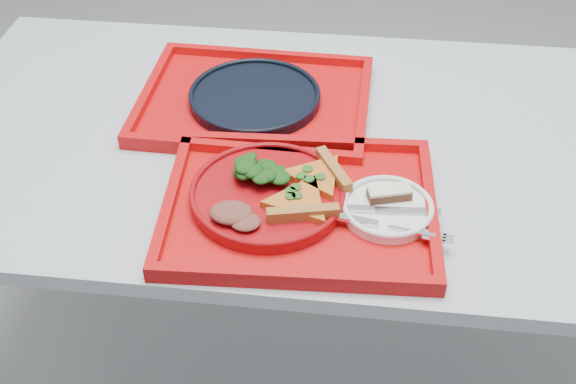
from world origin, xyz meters
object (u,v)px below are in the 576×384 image
object	(u,v)px
tray_main	(300,209)
navy_plate	(255,98)
dessert_bar	(389,193)
dinner_plate	(268,196)
tray_far	(255,104)

from	to	relation	value
tray_main	navy_plate	size ratio (longest dim) A/B	1.73
tray_main	dessert_bar	distance (m)	0.15
dinner_plate	navy_plate	bearing A→B (deg)	102.81
tray_far	dinner_plate	world-z (taller)	dinner_plate
tray_far	navy_plate	bearing A→B (deg)	91.38
dessert_bar	tray_far	bearing A→B (deg)	117.71
tray_far	dessert_bar	xyz separation A→B (m)	(0.27, -0.28, 0.03)
tray_far	dinner_plate	size ratio (longest dim) A/B	1.73
tray_main	dinner_plate	world-z (taller)	dinner_plate
tray_main	dinner_plate	size ratio (longest dim) A/B	1.73
tray_far	dessert_bar	world-z (taller)	dessert_bar
tray_main	dessert_bar	size ratio (longest dim) A/B	5.89
tray_far	dinner_plate	distance (m)	0.30
tray_far	navy_plate	size ratio (longest dim) A/B	1.73
dinner_plate	navy_plate	world-z (taller)	dinner_plate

